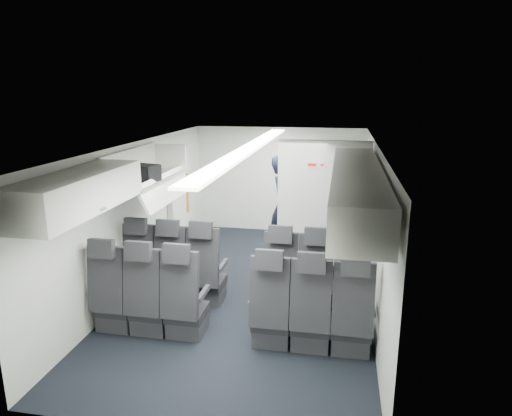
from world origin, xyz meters
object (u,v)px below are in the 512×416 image
(galley_unit, at_px, (325,191))
(flight_attendant, at_px, (284,208))
(seat_row_front, at_px, (243,278))
(seat_row_mid, at_px, (227,309))
(boarding_door, at_px, (179,199))
(carry_on_bag, at_px, (144,173))

(galley_unit, relative_size, flight_attendant, 1.04)
(seat_row_front, xyz_separation_m, seat_row_mid, (0.00, -0.90, 0.00))
(flight_attendant, bearing_deg, seat_row_mid, 173.56)
(seat_row_mid, height_order, flight_attendant, flight_attendant)
(seat_row_front, distance_m, boarding_door, 2.71)
(flight_attendant, bearing_deg, seat_row_front, 170.70)
(seat_row_front, bearing_deg, seat_row_mid, -90.00)
(boarding_door, bearing_deg, seat_row_mid, -61.23)
(galley_unit, xyz_separation_m, boarding_door, (-2.59, -1.17, 0.00))
(flight_attendant, bearing_deg, galley_unit, -25.91)
(flight_attendant, height_order, carry_on_bag, carry_on_bag)
(seat_row_front, bearing_deg, galley_unit, 73.72)
(flight_attendant, xyz_separation_m, carry_on_bag, (-1.68, -1.81, 0.87))
(seat_row_front, height_order, carry_on_bag, carry_on_bag)
(galley_unit, distance_m, carry_on_bag, 4.02)
(seat_row_mid, height_order, carry_on_bag, carry_on_bag)
(galley_unit, bearing_deg, flight_attendant, -115.58)
(flight_attendant, distance_m, carry_on_bag, 2.62)
(seat_row_front, xyz_separation_m, boarding_door, (-1.64, 2.09, 0.55))
(seat_row_front, relative_size, galley_unit, 1.75)
(seat_row_front, relative_size, boarding_door, 1.79)
(seat_row_mid, xyz_separation_m, carry_on_bag, (-1.38, 0.99, 1.38))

